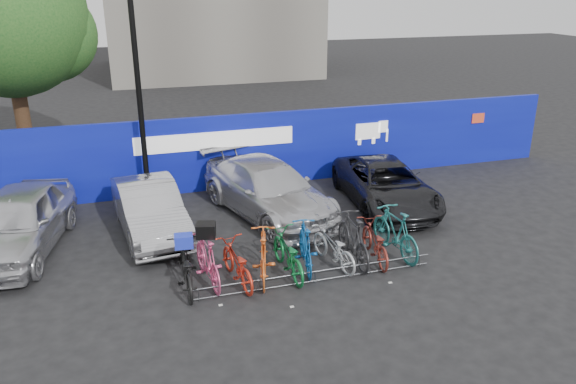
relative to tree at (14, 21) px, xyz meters
name	(u,v)px	position (x,y,z in m)	size (l,w,h in m)	color
ground	(307,270)	(6.77, -10.06, -5.07)	(100.00, 100.00, 0.00)	black
hoarding	(247,151)	(6.78, -4.06, -3.86)	(22.00, 0.18, 2.40)	#0A1195
tree	(14,21)	(0.00, 0.00, 0.00)	(5.40, 5.20, 7.80)	#382314
lamppost	(139,96)	(3.57, -4.66, -1.80)	(0.25, 0.50, 6.11)	black
bike_rack	(315,276)	(6.77, -10.66, -4.91)	(5.60, 0.03, 0.30)	#595B60
car_0	(18,222)	(0.33, -7.02, -4.28)	(1.87, 4.64, 1.58)	#BABABF
car_1	(150,209)	(3.48, -6.89, -4.37)	(1.47, 4.23, 1.39)	#A2A2A6
car_2	(268,189)	(6.81, -6.53, -4.31)	(2.12, 5.21, 1.51)	silver
car_3	(386,185)	(10.32, -6.91, -4.42)	(2.17, 4.71, 1.31)	black
bike_0	(186,268)	(4.00, -10.05, -4.57)	(0.67, 1.91, 1.01)	black
bike_1	(208,260)	(4.50, -9.93, -4.50)	(0.53, 1.88, 1.13)	#EC4E86
bike_2	(237,264)	(5.11, -10.14, -4.60)	(0.63, 1.80, 0.95)	red
bike_3	(264,255)	(5.73, -10.12, -4.49)	(0.54, 1.92, 1.15)	orange
bike_4	(287,254)	(6.30, -10.08, -4.57)	(0.66, 1.91, 1.00)	#106F32
bike_5	(305,246)	(6.79, -9.92, -4.51)	(0.52, 1.85, 1.11)	#11529D
bike_6	(333,247)	(7.45, -10.00, -4.61)	(0.61, 1.75, 0.92)	#B2B6BA
bike_7	(353,238)	(7.97, -9.95, -4.47)	(0.56, 2.00, 1.20)	#29292B
bike_8	(375,242)	(8.50, -10.03, -4.60)	(0.63, 1.80, 0.95)	maroon
bike_9	(395,232)	(9.09, -9.92, -4.46)	(0.57, 2.02, 1.21)	#227473
cargo_crate	(184,241)	(4.00, -10.05, -3.92)	(0.39, 0.30, 0.28)	#1D2FC7
cargo_topcase	(206,230)	(4.50, -9.93, -3.79)	(0.41, 0.37, 0.30)	black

